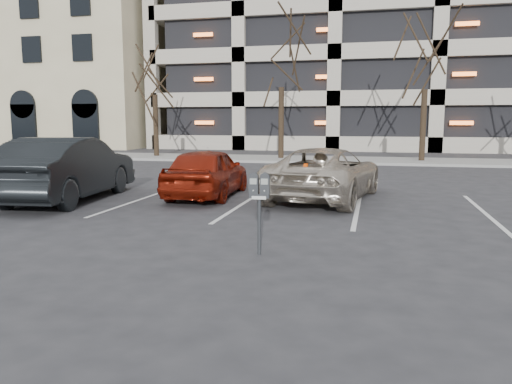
{
  "coord_description": "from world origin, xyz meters",
  "views": [
    {
      "loc": [
        1.75,
        -9.59,
        2.07
      ],
      "look_at": [
        -0.14,
        -1.68,
        0.89
      ],
      "focal_mm": 35.0,
      "sensor_mm": 36.0,
      "label": 1
    }
  ],
  "objects": [
    {
      "name": "ground",
      "position": [
        0.0,
        0.0,
        0.0
      ],
      "size": [
        140.0,
        140.0,
        0.0
      ],
      "primitive_type": "plane",
      "color": "#28282B",
      "rests_on": "ground"
    },
    {
      "name": "sidewalk",
      "position": [
        0.0,
        16.0,
        0.06
      ],
      "size": [
        80.0,
        4.0,
        0.12
      ],
      "primitive_type": "cube",
      "color": "gray",
      "rests_on": "ground"
    },
    {
      "name": "stall_lines",
      "position": [
        -1.4,
        2.3,
        0.01
      ],
      "size": [
        16.9,
        5.2,
        0.0
      ],
      "color": "silver",
      "rests_on": "ground"
    },
    {
      "name": "office_building",
      "position": [
        -28.0,
        29.92,
        7.49
      ],
      "size": [
        26.0,
        16.2,
        15.0
      ],
      "color": "tan",
      "rests_on": "ground"
    },
    {
      "name": "tree_a",
      "position": [
        -10.0,
        16.0,
        5.53
      ],
      "size": [
        3.37,
        3.37,
        7.66
      ],
      "color": "black",
      "rests_on": "ground"
    },
    {
      "name": "tree_b",
      "position": [
        -3.0,
        16.0,
        6.0
      ],
      "size": [
        3.66,
        3.66,
        8.31
      ],
      "color": "black",
      "rests_on": "ground"
    },
    {
      "name": "tree_c",
      "position": [
        4.0,
        16.0,
        5.68
      ],
      "size": [
        3.46,
        3.46,
        7.86
      ],
      "color": "black",
      "rests_on": "ground"
    },
    {
      "name": "parking_meter",
      "position": [
        0.06,
        -2.27,
        0.96
      ],
      "size": [
        0.33,
        0.15,
        1.25
      ],
      "rotation": [
        0.0,
        0.0,
        0.09
      ],
      "color": "black",
      "rests_on": "ground"
    },
    {
      "name": "suv_silver",
      "position": [
        0.49,
        3.51,
        0.68
      ],
      "size": [
        2.99,
        5.18,
        1.36
      ],
      "rotation": [
        0.0,
        0.0,
        2.98
      ],
      "color": "beige",
      "rests_on": "ground"
    },
    {
      "name": "car_red",
      "position": [
        -2.64,
        3.17,
        0.67
      ],
      "size": [
        1.76,
        4.02,
        1.35
      ],
      "primitive_type": "imported",
      "rotation": [
        0.0,
        0.0,
        3.18
      ],
      "color": "maroon",
      "rests_on": "ground"
    },
    {
      "name": "car_dark",
      "position": [
        -5.96,
        1.74,
        0.82
      ],
      "size": [
        2.28,
        5.13,
        1.64
      ],
      "primitive_type": "imported",
      "rotation": [
        0.0,
        0.0,
        3.25
      ],
      "color": "black",
      "rests_on": "ground"
    },
    {
      "name": "car_silver",
      "position": [
        -7.88,
        2.31,
        0.61
      ],
      "size": [
        2.42,
        4.42,
        1.21
      ],
      "primitive_type": "imported",
      "rotation": [
        0.0,
        0.0,
        3.32
      ],
      "color": "#AFB1B7",
      "rests_on": "ground"
    }
  ]
}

